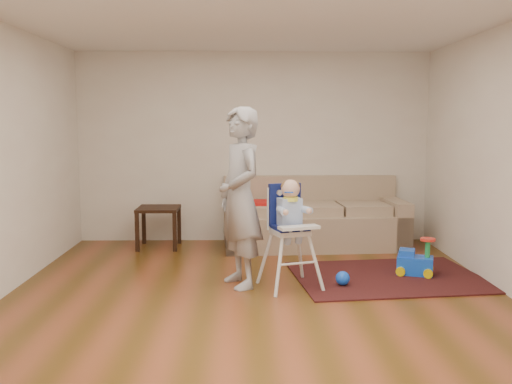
{
  "coord_description": "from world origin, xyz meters",
  "views": [
    {
      "loc": [
        -0.1,
        -5.43,
        1.73
      ],
      "look_at": [
        0.0,
        0.4,
        1.0
      ],
      "focal_mm": 40.0,
      "sensor_mm": 36.0,
      "label": 1
    }
  ],
  "objects_px": {
    "side_table": "(159,227)",
    "toy_ball": "(343,278)",
    "high_chair": "(290,236)",
    "ride_on_toy": "(415,256)",
    "adult": "(240,198)",
    "sofa": "(314,213)"
  },
  "relations": [
    {
      "from": "toy_ball",
      "to": "ride_on_toy",
      "type": "bearing_deg",
      "value": 25.63
    },
    {
      "from": "sofa",
      "to": "adult",
      "type": "xyz_separation_m",
      "value": [
        -1.0,
        -1.87,
        0.46
      ]
    },
    {
      "from": "toy_ball",
      "to": "high_chair",
      "type": "height_order",
      "value": "high_chair"
    },
    {
      "from": "sofa",
      "to": "high_chair",
      "type": "xyz_separation_m",
      "value": [
        -0.48,
        -1.95,
        0.07
      ]
    },
    {
      "from": "sofa",
      "to": "adult",
      "type": "bearing_deg",
      "value": -121.67
    },
    {
      "from": "side_table",
      "to": "sofa",
      "type": "bearing_deg",
      "value": 0.48
    },
    {
      "from": "side_table",
      "to": "toy_ball",
      "type": "xyz_separation_m",
      "value": [
        2.21,
        -1.92,
        -0.19
      ]
    },
    {
      "from": "toy_ball",
      "to": "high_chair",
      "type": "xyz_separation_m",
      "value": [
        -0.56,
        -0.01,
        0.46
      ]
    },
    {
      "from": "side_table",
      "to": "ride_on_toy",
      "type": "relative_size",
      "value": 1.32
    },
    {
      "from": "side_table",
      "to": "high_chair",
      "type": "height_order",
      "value": "high_chair"
    },
    {
      "from": "sofa",
      "to": "side_table",
      "type": "bearing_deg",
      "value": 176.86
    },
    {
      "from": "sofa",
      "to": "toy_ball",
      "type": "distance_m",
      "value": 1.97
    },
    {
      "from": "adult",
      "to": "side_table",
      "type": "bearing_deg",
      "value": -172.57
    },
    {
      "from": "high_chair",
      "to": "adult",
      "type": "xyz_separation_m",
      "value": [
        -0.52,
        0.08,
        0.39
      ]
    },
    {
      "from": "sofa",
      "to": "ride_on_toy",
      "type": "height_order",
      "value": "sofa"
    },
    {
      "from": "ride_on_toy",
      "to": "adult",
      "type": "bearing_deg",
      "value": -150.28
    },
    {
      "from": "ride_on_toy",
      "to": "toy_ball",
      "type": "height_order",
      "value": "ride_on_toy"
    },
    {
      "from": "sofa",
      "to": "side_table",
      "type": "relative_size",
      "value": 4.5
    },
    {
      "from": "ride_on_toy",
      "to": "high_chair",
      "type": "bearing_deg",
      "value": -143.82
    },
    {
      "from": "ride_on_toy",
      "to": "toy_ball",
      "type": "distance_m",
      "value": 0.99
    },
    {
      "from": "side_table",
      "to": "ride_on_toy",
      "type": "distance_m",
      "value": 3.44
    },
    {
      "from": "side_table",
      "to": "toy_ball",
      "type": "relative_size",
      "value": 3.73
    }
  ]
}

